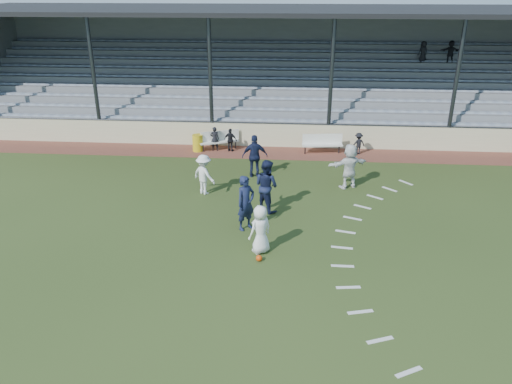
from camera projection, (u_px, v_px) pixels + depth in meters
ground at (250, 262)px, 15.43m from camera, size 90.00×90.00×0.00m
cinder_track at (268, 153)px, 25.04m from camera, size 34.00×2.00×0.02m
retaining_wall at (270, 135)px, 25.76m from camera, size 34.00×0.18×1.20m
bench_left at (220, 139)px, 25.29m from camera, size 2.00×1.22×0.95m
bench_right at (322, 142)px, 24.79m from camera, size 2.03×0.70×0.95m
trash_bin at (198, 143)px, 25.11m from camera, size 0.53×0.53×0.84m
football at (259, 258)px, 15.47m from camera, size 0.20×0.20×0.20m
player_white_lead at (260, 229)px, 15.71m from camera, size 0.93×0.90×1.61m
player_navy_lead at (246, 203)px, 17.12m from camera, size 0.84×0.84×1.97m
player_navy_mid at (266, 186)px, 18.51m from camera, size 1.23×1.21×2.00m
player_white_wing at (204, 175)px, 20.03m from camera, size 1.23×1.11×1.65m
player_navy_wing at (255, 156)px, 21.71m from camera, size 1.16×0.60×1.90m
player_white_back at (349, 166)px, 20.57m from camera, size 1.83×1.23×1.90m
sub_left_near at (215, 139)px, 25.09m from camera, size 0.47×0.33×1.24m
sub_left_far at (231, 140)px, 25.00m from camera, size 0.74×0.46×1.17m
sub_right at (358, 143)px, 24.63m from camera, size 0.80×0.63×1.08m
grandstand at (274, 86)px, 29.44m from camera, size 34.60×9.00×6.61m
penalty_arc at (385, 268)px, 15.13m from camera, size 3.89×14.63×0.01m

